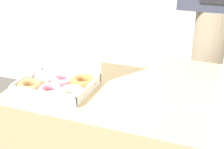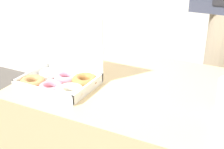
{
  "view_description": "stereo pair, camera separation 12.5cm",
  "coord_description": "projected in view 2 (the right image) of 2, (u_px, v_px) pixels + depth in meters",
  "views": [
    {
      "loc": [
        0.28,
        -1.18,
        1.33
      ],
      "look_at": [
        -0.13,
        -0.11,
        0.82
      ],
      "focal_mm": 50.0,
      "sensor_mm": 36.0,
      "label": 1
    },
    {
      "loc": [
        0.39,
        -1.12,
        1.33
      ],
      "look_at": [
        -0.13,
        -0.11,
        0.82
      ],
      "focal_mm": 50.0,
      "sensor_mm": 36.0,
      "label": 2
    }
  ],
  "objects": [
    {
      "name": "donut_box",
      "position": [
        62.0,
        77.0,
        1.32
      ],
      "size": [
        0.32,
        0.25,
        0.28
      ],
      "color": "white",
      "rests_on": "table"
    }
  ]
}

